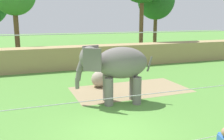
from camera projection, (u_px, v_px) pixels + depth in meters
ground_plane at (114, 129)px, 9.20m from camera, size 120.00×120.00×0.00m
dirt_patch at (130, 90)px, 14.29m from camera, size 6.65×3.58×0.01m
embankment_wall at (62, 58)px, 19.93m from camera, size 36.00×1.80×1.79m
elephant at (116, 65)px, 11.77m from camera, size 3.69×1.89×2.77m
enrichment_ball at (99, 79)px, 14.79m from camera, size 0.95×0.95×0.95m
cable_fence at (153, 104)px, 6.22m from camera, size 10.61×0.25×3.87m
tree_far_left at (156, 0)px, 29.79m from camera, size 4.42×4.42×8.46m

